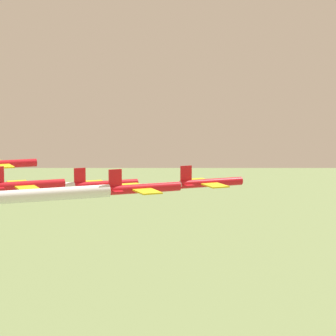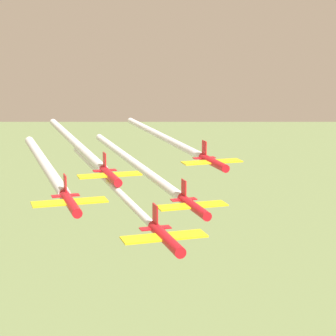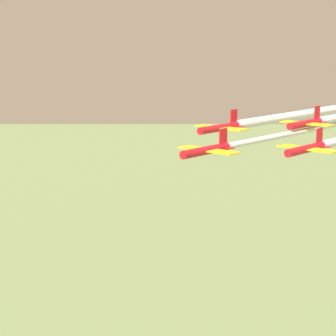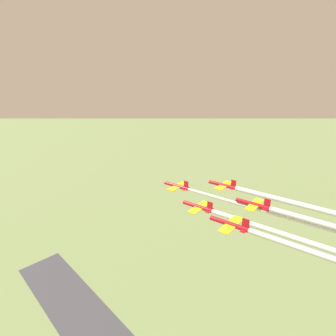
{
  "view_description": "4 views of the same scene",
  "coord_description": "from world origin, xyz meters",
  "views": [
    {
      "loc": [
        91.22,
        85.45,
        127.71
      ],
      "look_at": [
        19.72,
        28.15,
        115.9
      ],
      "focal_mm": 85.0,
      "sensor_mm": 36.0,
      "label": 1
    },
    {
      "loc": [
        -22.7,
        69.65,
        131.18
      ],
      "look_at": [
        18.93,
        26.84,
        118.96
      ],
      "focal_mm": 70.0,
      "sensor_mm": 36.0,
      "label": 2
    },
    {
      "loc": [
        -57.06,
        18.54,
        126.22
      ],
      "look_at": [
        13.1,
        34.95,
        112.1
      ],
      "focal_mm": 70.0,
      "sensor_mm": 36.0,
      "label": 3
    },
    {
      "loc": [
        23.51,
        -37.3,
        142.65
      ],
      "look_at": [
        12.96,
        29.32,
        119.72
      ],
      "focal_mm": 28.0,
      "sensor_mm": 36.0,
      "label": 4
    }
  ],
  "objects": [
    {
      "name": "jet_0",
      "position": [
        15.37,
        30.89,
        113.94
      ],
      "size": [
        7.77,
        7.6,
        2.7
      ],
      "rotation": [
        0.0,
        0.0,
        1.07
      ],
      "color": "red"
    },
    {
      "name": "jet_1",
      "position": [
        21.97,
        19.96,
        113.46
      ],
      "size": [
        7.77,
        7.6,
        2.7
      ],
      "rotation": [
        0.0,
        0.0,
        1.07
      ],
      "color": "red"
    },
    {
      "name": "jet_2",
      "position": [
        28.13,
        31.34,
        114.85
      ],
      "size": [
        7.77,
        7.6,
        2.7
      ],
      "rotation": [
        0.0,
        0.0,
        1.07
      ],
      "color": "red"
    },
    {
      "name": "jet_3",
      "position": [
        28.57,
        9.03,
        115.76
      ],
      "size": [
        7.77,
        7.6,
        2.7
      ],
      "rotation": [
        0.0,
        0.0,
        1.07
      ],
      "color": "red"
    },
    {
      "name": "jet_4",
      "position": [
        34.72,
        20.42,
        114.92
      ],
      "size": [
        7.77,
        7.6,
        2.7
      ],
      "rotation": [
        0.0,
        0.0,
        1.07
      ],
      "color": "red"
    }
  ]
}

